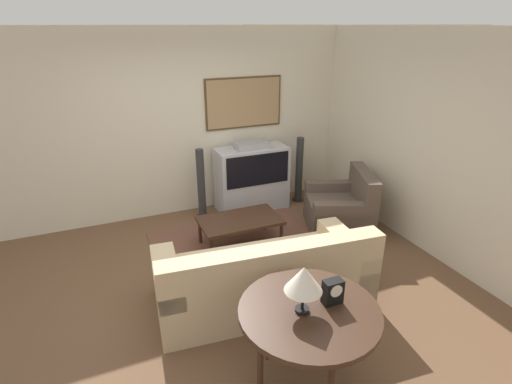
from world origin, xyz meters
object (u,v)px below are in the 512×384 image
speaker_tower_left (201,186)px  couch (264,278)px  console_table (309,316)px  table_lamp (304,280)px  armchair (341,210)px  coffee_table (240,222)px  mantel_clock (333,292)px  speaker_tower_right (299,171)px  tv (252,178)px

speaker_tower_left → couch: bearing=-88.8°
couch → console_table: 1.14m
table_lamp → speaker_tower_left: (0.12, 3.24, -0.50)m
armchair → coffee_table: armchair is taller
coffee_table → mantel_clock: size_ratio=5.19×
mantel_clock → coffee_table: bearing=87.9°
console_table → table_lamp: table_lamp is taller
couch → speaker_tower_right: speaker_tower_right is taller
console_table → mantel_clock: size_ratio=5.42×
tv → speaker_tower_left: 0.82m
mantel_clock → armchair: bearing=53.7°
coffee_table → table_lamp: bearing=-98.8°
coffee_table → armchair: bearing=-4.3°
console_table → speaker_tower_left: (0.06, 3.25, -0.16)m
coffee_table → speaker_tower_left: bearing=102.5°
coffee_table → speaker_tower_left: speaker_tower_left is taller
table_lamp → speaker_tower_left: table_lamp is taller
tv → table_lamp: (-0.94, -3.27, 0.50)m
couch → console_table: (-0.11, -1.07, 0.37)m
couch → armchair: armchair is taller
speaker_tower_left → mantel_clock: bearing=-87.5°
armchair → table_lamp: (-1.82, -2.12, 0.72)m
tv → table_lamp: bearing=-106.0°
armchair → speaker_tower_right: bearing=-155.0°
coffee_table → table_lamp: table_lamp is taller
coffee_table → speaker_tower_left: 1.04m
tv → mantel_clock: tv is taller
console_table → couch: bearing=84.4°
armchair → speaker_tower_right: 1.14m
armchair → table_lamp: bearing=-19.2°
speaker_tower_right → couch: bearing=-126.0°
tv → speaker_tower_left: size_ratio=1.02×
console_table → speaker_tower_right: speaker_tower_right is taller
couch → armchair: (1.66, 1.06, 0.00)m
armchair → table_lamp: size_ratio=3.01×
tv → couch: 2.35m
tv → speaker_tower_right: size_ratio=1.02×
coffee_table → console_table: console_table is taller
armchair → table_lamp: table_lamp is taller
armchair → tv: bearing=-120.9°
console_table → speaker_tower_right: 3.67m
mantel_clock → speaker_tower_right: bearing=65.3°
armchair → speaker_tower_left: 2.05m
couch → armchair: size_ratio=1.93×
mantel_clock → table_lamp: bearing=179.8°
armchair → speaker_tower_left: bearing=-101.9°
mantel_clock → tv: bearing=78.3°
console_table → table_lamp: 0.35m
tv → couch: size_ratio=0.48×
table_lamp → speaker_tower_right: bearing=61.6°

